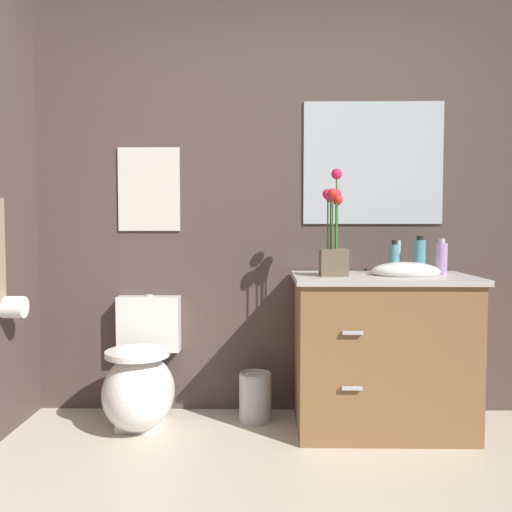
% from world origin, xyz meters
% --- Properties ---
extents(wall_back, '(4.28, 0.05, 2.50)m').
position_xyz_m(wall_back, '(0.20, 1.72, 1.25)').
color(wall_back, '#4C3D38').
rests_on(wall_back, ground_plane).
extents(toilet, '(0.38, 0.59, 0.69)m').
position_xyz_m(toilet, '(-0.71, 1.42, 0.24)').
color(toilet, white).
rests_on(toilet, ground_plane).
extents(vanity_cabinet, '(0.94, 0.56, 1.01)m').
position_xyz_m(vanity_cabinet, '(0.59, 1.39, 0.43)').
color(vanity_cabinet, brown).
rests_on(vanity_cabinet, ground_plane).
extents(flower_vase, '(0.14, 0.14, 0.56)m').
position_xyz_m(flower_vase, '(0.32, 1.35, 1.01)').
color(flower_vase, brown).
rests_on(flower_vase, vanity_cabinet).
extents(soap_bottle, '(0.05, 0.05, 0.18)m').
position_xyz_m(soap_bottle, '(0.66, 1.47, 0.91)').
color(soap_bottle, teal).
rests_on(soap_bottle, vanity_cabinet).
extents(lotion_bottle, '(0.07, 0.07, 0.21)m').
position_xyz_m(lotion_bottle, '(0.81, 1.50, 0.92)').
color(lotion_bottle, teal).
rests_on(lotion_bottle, vanity_cabinet).
extents(hand_wash_bottle, '(0.06, 0.06, 0.19)m').
position_xyz_m(hand_wash_bottle, '(0.91, 1.46, 0.92)').
color(hand_wash_bottle, '#B28CBF').
rests_on(hand_wash_bottle, vanity_cabinet).
extents(trash_bin, '(0.18, 0.18, 0.27)m').
position_xyz_m(trash_bin, '(-0.09, 1.50, 0.14)').
color(trash_bin, '#B7B7BC').
rests_on(trash_bin, ground_plane).
extents(wall_poster, '(0.36, 0.01, 0.48)m').
position_xyz_m(wall_poster, '(-0.71, 1.69, 1.30)').
color(wall_poster, silver).
extents(wall_mirror, '(0.80, 0.01, 0.70)m').
position_xyz_m(wall_mirror, '(0.59, 1.69, 1.45)').
color(wall_mirror, '#B2BCC6').
extents(toilet_paper_roll, '(0.11, 0.11, 0.11)m').
position_xyz_m(toilet_paper_roll, '(-1.30, 1.22, 0.68)').
color(toilet_paper_roll, white).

